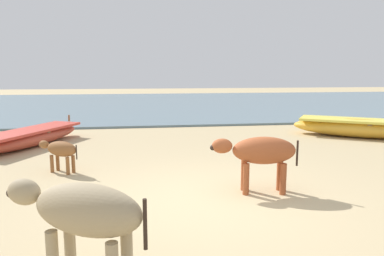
# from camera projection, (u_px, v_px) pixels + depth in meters

# --- Properties ---
(ground) EXTENTS (80.00, 80.00, 0.00)m
(ground) POSITION_uv_depth(u_px,v_px,m) (207.00, 200.00, 5.64)
(ground) COLOR tan
(sea_water) EXTENTS (60.00, 20.00, 0.08)m
(sea_water) POSITION_uv_depth(u_px,v_px,m) (155.00, 103.00, 22.91)
(sea_water) COLOR slate
(sea_water) RESTS_ON ground
(fishing_boat_0) EXTENTS (3.94, 3.11, 0.77)m
(fishing_boat_0) POSITION_uv_depth(u_px,v_px,m) (359.00, 127.00, 11.15)
(fishing_boat_0) COLOR gold
(fishing_boat_0) RESTS_ON ground
(fishing_boat_2) EXTENTS (2.48, 3.85, 0.66)m
(fishing_boat_2) POSITION_uv_depth(u_px,v_px,m) (30.00, 137.00, 9.78)
(fishing_boat_2) COLOR #B74733
(fishing_boat_2) RESTS_ON ground
(cow_adult_dun) EXTENTS (1.46, 1.01, 1.01)m
(cow_adult_dun) POSITION_uv_depth(u_px,v_px,m) (83.00, 213.00, 3.28)
(cow_adult_dun) COLOR tan
(cow_adult_dun) RESTS_ON ground
(calf_near_brown) EXTENTS (0.91, 0.69, 0.64)m
(calf_near_brown) POSITION_uv_depth(u_px,v_px,m) (60.00, 150.00, 7.16)
(calf_near_brown) COLOR brown
(calf_near_brown) RESTS_ON ground
(cow_second_adult_rust) EXTENTS (1.46, 0.57, 0.95)m
(cow_second_adult_rust) POSITION_uv_depth(u_px,v_px,m) (261.00, 153.00, 5.93)
(cow_second_adult_rust) COLOR #9E4C28
(cow_second_adult_rust) RESTS_ON ground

